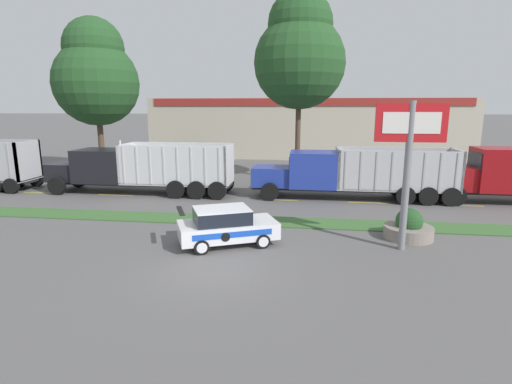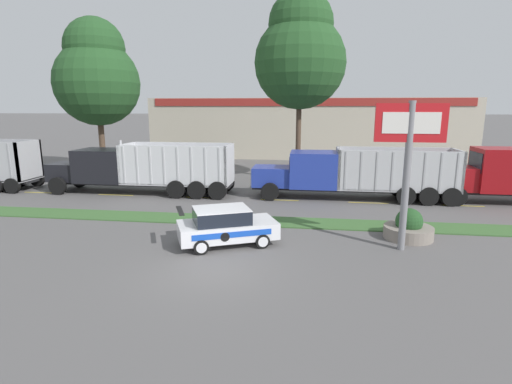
{
  "view_description": "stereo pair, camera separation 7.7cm",
  "coord_description": "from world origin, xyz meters",
  "px_view_note": "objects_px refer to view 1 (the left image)",
  "views": [
    {
      "loc": [
        3.2,
        -13.01,
        5.72
      ],
      "look_at": [
        0.54,
        6.95,
        1.39
      ],
      "focal_mm": 28.0,
      "sensor_mm": 36.0,
      "label": 1
    },
    {
      "loc": [
        3.27,
        -13.0,
        5.72
      ],
      "look_at": [
        0.54,
        6.95,
        1.39
      ],
      "focal_mm": 28.0,
      "sensor_mm": 36.0,
      "label": 2
    }
  ],
  "objects_px": {
    "rally_car": "(226,226)",
    "stone_planter": "(409,228)",
    "dump_truck_mid": "(124,170)",
    "dump_truck_far_right": "(335,174)",
    "store_sign_post": "(409,146)"
  },
  "relations": [
    {
      "from": "dump_truck_far_right",
      "to": "rally_car",
      "type": "xyz_separation_m",
      "value": [
        -5.05,
        -9.44,
        -0.71
      ]
    },
    {
      "from": "dump_truck_mid",
      "to": "dump_truck_far_right",
      "type": "xyz_separation_m",
      "value": [
        13.92,
        0.14,
        -0.04
      ]
    },
    {
      "from": "dump_truck_mid",
      "to": "rally_car",
      "type": "distance_m",
      "value": 12.88
    },
    {
      "from": "dump_truck_mid",
      "to": "stone_planter",
      "type": "xyz_separation_m",
      "value": [
        16.69,
        -7.44,
        -1.1
      ]
    },
    {
      "from": "rally_car",
      "to": "stone_planter",
      "type": "distance_m",
      "value": 8.04
    },
    {
      "from": "dump_truck_mid",
      "to": "stone_planter",
      "type": "bearing_deg",
      "value": -24.03
    },
    {
      "from": "store_sign_post",
      "to": "stone_planter",
      "type": "xyz_separation_m",
      "value": [
        0.62,
        1.51,
        -3.75
      ]
    },
    {
      "from": "dump_truck_far_right",
      "to": "rally_car",
      "type": "height_order",
      "value": "dump_truck_far_right"
    },
    {
      "from": "dump_truck_mid",
      "to": "dump_truck_far_right",
      "type": "relative_size",
      "value": 1.0
    },
    {
      "from": "store_sign_post",
      "to": "stone_planter",
      "type": "distance_m",
      "value": 4.09
    },
    {
      "from": "dump_truck_mid",
      "to": "rally_car",
      "type": "xyz_separation_m",
      "value": [
        8.87,
        -9.3,
        -0.75
      ]
    },
    {
      "from": "dump_truck_mid",
      "to": "stone_planter",
      "type": "distance_m",
      "value": 18.31
    },
    {
      "from": "stone_planter",
      "to": "dump_truck_mid",
      "type": "bearing_deg",
      "value": 155.97
    },
    {
      "from": "dump_truck_far_right",
      "to": "stone_planter",
      "type": "distance_m",
      "value": 8.15
    },
    {
      "from": "store_sign_post",
      "to": "rally_car",
      "type": "bearing_deg",
      "value": -177.26
    }
  ]
}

